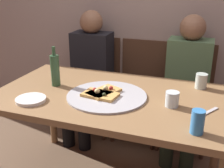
# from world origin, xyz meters

# --- Properties ---
(dining_table) EXTENTS (1.52, 0.86, 0.73)m
(dining_table) POSITION_xyz_m (0.00, 0.00, 0.65)
(dining_table) COLOR olive
(dining_table) RESTS_ON ground_plane
(pizza_tray) EXTENTS (0.51, 0.51, 0.01)m
(pizza_tray) POSITION_xyz_m (-0.02, -0.04, 0.74)
(pizza_tray) COLOR #ADADB2
(pizza_tray) RESTS_ON dining_table
(pizza_slice_last) EXTENTS (0.23, 0.16, 0.05)m
(pizza_slice_last) POSITION_xyz_m (-0.05, -0.07, 0.76)
(pizza_slice_last) COLOR tan
(pizza_slice_last) RESTS_ON pizza_tray
(pizza_slice_extra) EXTENTS (0.21, 0.25, 0.05)m
(pizza_slice_extra) POSITION_xyz_m (-0.05, -0.02, 0.76)
(pizza_slice_extra) COLOR tan
(pizza_slice_extra) RESTS_ON pizza_tray
(wine_bottle) EXTENTS (0.06, 0.06, 0.28)m
(wine_bottle) POSITION_xyz_m (-0.42, 0.02, 0.85)
(wine_bottle) COLOR #2D5133
(wine_bottle) RESTS_ON dining_table
(tumbler_near) EXTENTS (0.08, 0.08, 0.10)m
(tumbler_near) POSITION_xyz_m (0.54, 0.31, 0.78)
(tumbler_near) COLOR #B7C6BC
(tumbler_near) RESTS_ON dining_table
(tumbler_far) EXTENTS (0.08, 0.08, 0.09)m
(tumbler_far) POSITION_xyz_m (0.39, -0.05, 0.78)
(tumbler_far) COLOR silver
(tumbler_far) RESTS_ON dining_table
(soda_can) EXTENTS (0.07, 0.07, 0.12)m
(soda_can) POSITION_xyz_m (0.55, -0.31, 0.79)
(soda_can) COLOR #337AC1
(soda_can) RESTS_ON dining_table
(plate_stack) EXTENTS (0.19, 0.19, 0.02)m
(plate_stack) POSITION_xyz_m (-0.43, -0.26, 0.74)
(plate_stack) COLOR white
(plate_stack) RESTS_ON dining_table
(table_knife) EXTENTS (0.13, 0.20, 0.01)m
(table_knife) POSITION_xyz_m (0.59, -0.08, 0.74)
(table_knife) COLOR #B7B7BC
(table_knife) RESTS_ON dining_table
(chair_left) EXTENTS (0.44, 0.44, 0.90)m
(chair_left) POSITION_xyz_m (-0.47, 0.83, 0.51)
(chair_left) COLOR #472D1E
(chair_left) RESTS_ON ground_plane
(chair_middle) EXTENTS (0.44, 0.44, 0.90)m
(chair_middle) POSITION_xyz_m (-0.00, 0.83, 0.51)
(chair_middle) COLOR #472D1E
(chair_middle) RESTS_ON ground_plane
(chair_right) EXTENTS (0.44, 0.44, 0.90)m
(chair_right) POSITION_xyz_m (0.42, 0.83, 0.51)
(chair_right) COLOR #472D1E
(chair_right) RESTS_ON ground_plane
(guest_in_sweater) EXTENTS (0.36, 0.56, 1.17)m
(guest_in_sweater) POSITION_xyz_m (-0.47, 0.68, 0.64)
(guest_in_sweater) COLOR black
(guest_in_sweater) RESTS_ON ground_plane
(guest_in_beanie) EXTENTS (0.36, 0.56, 1.17)m
(guest_in_beanie) POSITION_xyz_m (0.42, 0.68, 0.64)
(guest_in_beanie) COLOR #4C6B47
(guest_in_beanie) RESTS_ON ground_plane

